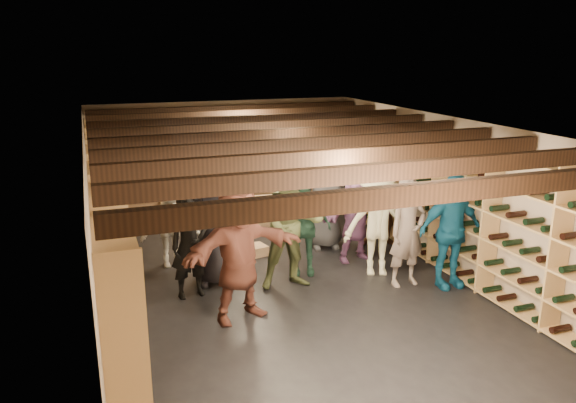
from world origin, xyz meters
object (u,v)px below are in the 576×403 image
at_px(person_0, 214,224).
at_px(person_1, 190,245).
at_px(person_2, 292,226).
at_px(person_10, 302,227).
at_px(crate_stack_right, 296,209).
at_px(person_3, 378,223).
at_px(person_5, 239,252).
at_px(person_8, 386,198).
at_px(person_11, 356,217).
at_px(person_7, 408,232).
at_px(person_9, 170,223).
at_px(crate_stack_left, 262,214).
at_px(person_12, 325,199).
at_px(crate_loose, 252,251).
at_px(person_4, 450,231).

height_order(person_0, person_1, person_0).
height_order(person_0, person_2, person_2).
bearing_deg(person_10, crate_stack_right, 88.02).
relative_size(crate_stack_right, person_3, 0.41).
height_order(person_3, person_5, person_5).
bearing_deg(person_1, person_8, 4.39).
bearing_deg(person_11, person_7, -83.59).
relative_size(person_8, person_9, 1.20).
bearing_deg(person_5, person_8, 14.59).
bearing_deg(person_3, person_9, 174.74).
xyz_separation_m(person_2, person_8, (2.19, 1.14, -0.07)).
distance_m(person_3, person_11, 0.67).
xyz_separation_m(person_3, person_11, (-0.06, 0.67, -0.07)).
relative_size(crate_stack_left, person_2, 0.36).
relative_size(person_3, person_12, 0.93).
distance_m(person_1, person_2, 1.49).
distance_m(crate_stack_left, crate_loose, 1.40).
bearing_deg(person_1, crate_loose, 34.70).
distance_m(person_1, person_4, 3.77).
relative_size(person_1, person_11, 1.02).
height_order(person_2, person_8, person_2).
bearing_deg(crate_stack_right, person_9, -153.31).
bearing_deg(person_3, person_8, 75.67).
relative_size(person_7, person_12, 0.93).
relative_size(person_3, person_10, 1.09).
relative_size(person_5, person_11, 1.22).
height_order(crate_stack_left, person_4, person_4).
distance_m(person_3, person_4, 1.08).
relative_size(person_2, person_5, 1.04).
bearing_deg(person_12, person_5, -125.75).
bearing_deg(crate_stack_right, person_8, -56.43).
xyz_separation_m(person_0, person_1, (-0.43, -0.34, -0.16)).
xyz_separation_m(crate_stack_left, person_11, (1.02, -2.01, 0.41)).
distance_m(crate_stack_left, person_12, 1.59).
bearing_deg(person_7, person_1, 163.43).
bearing_deg(person_10, crate_loose, 134.69).
height_order(crate_loose, person_12, person_12).
bearing_deg(person_3, crate_stack_right, 116.84).
bearing_deg(crate_loose, person_12, 0.00).
relative_size(person_8, person_12, 0.99).
height_order(person_4, person_8, person_8).
bearing_deg(crate_stack_left, person_12, -57.89).
bearing_deg(person_3, person_5, -143.34).
bearing_deg(person_1, crate_stack_left, 43.87).
xyz_separation_m(person_3, person_8, (0.76, 1.11, 0.06)).
xyz_separation_m(crate_stack_left, person_0, (-1.39, -2.16, 0.59)).
distance_m(person_2, person_8, 2.47).
bearing_deg(person_3, person_10, 179.32).
height_order(person_0, person_8, person_0).
bearing_deg(person_3, person_4, -25.53).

